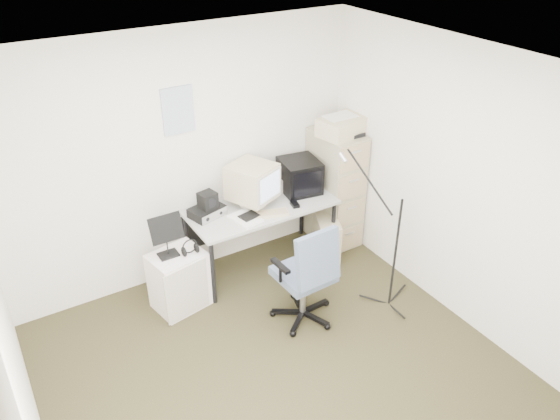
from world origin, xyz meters
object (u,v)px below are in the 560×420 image
filing_cabinet (335,188)px  desk (261,236)px  side_cart (179,280)px  office_chair (304,272)px

filing_cabinet → desk: bearing=-178.2°
desk → filing_cabinet: bearing=1.8°
side_cart → office_chair: bearing=-50.8°
office_chair → side_cart: office_chair is taller
filing_cabinet → desk: 0.99m
desk → side_cart: 1.01m
filing_cabinet → side_cart: 1.99m
desk → office_chair: (-0.09, -0.92, 0.16)m
desk → side_cart: desk is taller
filing_cabinet → office_chair: bearing=-137.5°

